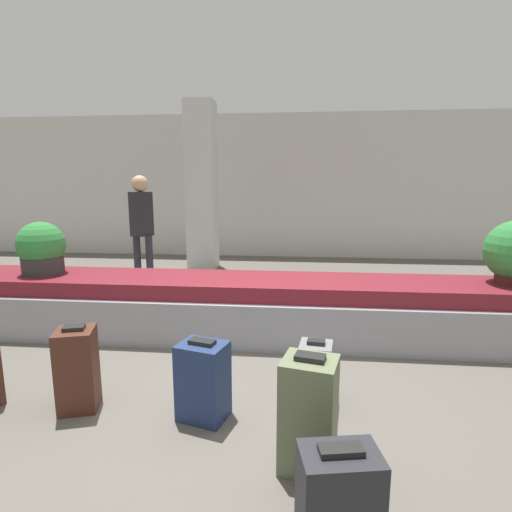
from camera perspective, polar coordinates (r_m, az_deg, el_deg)
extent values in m
plane|color=#59544C|center=(3.42, -2.23, -18.85)|extent=(18.00, 18.00, 0.00)
cube|color=beige|center=(9.17, 3.11, 9.86)|extent=(18.00, 0.06, 3.20)
cube|color=gray|center=(4.48, 0.00, -8.29)|extent=(8.08, 0.99, 0.48)
cube|color=maroon|center=(4.38, 0.00, -4.30)|extent=(7.76, 0.83, 0.17)
cube|color=silver|center=(7.92, -7.74, 9.72)|extent=(0.54, 0.54, 3.20)
cube|color=slate|center=(3.19, 8.46, -16.31)|extent=(0.27, 0.27, 0.48)
cube|color=black|center=(3.09, 8.58, -12.05)|extent=(0.14, 0.10, 0.03)
cube|color=#472319|center=(3.35, -24.15, -14.54)|extent=(0.34, 0.34, 0.61)
cube|color=black|center=(3.23, -24.58, -9.32)|extent=(0.17, 0.13, 0.03)
cube|color=#5B6647|center=(2.51, 7.53, -21.58)|extent=(0.36, 0.34, 0.68)
cube|color=black|center=(2.34, 7.74, -14.14)|extent=(0.19, 0.13, 0.03)
cube|color=navy|center=(3.00, -7.56, -17.30)|extent=(0.39, 0.34, 0.56)
cube|color=black|center=(2.87, -7.70, -12.07)|extent=(0.20, 0.14, 0.03)
cube|color=#232328|center=(2.18, 11.76, -30.86)|extent=(0.40, 0.31, 0.47)
cube|color=black|center=(2.02, 12.05, -25.48)|extent=(0.21, 0.12, 0.03)
cylinder|color=#2D2D2D|center=(5.19, -28.13, -1.17)|extent=(0.45, 0.45, 0.20)
sphere|color=#2D7F38|center=(5.16, -28.36, 1.46)|extent=(0.52, 0.52, 0.52)
cylinder|color=#282833|center=(6.60, -16.55, -0.92)|extent=(0.11, 0.11, 0.86)
cylinder|color=#282833|center=(6.53, -14.93, -0.97)|extent=(0.11, 0.11, 0.86)
cube|color=#232328|center=(6.46, -16.08, 5.77)|extent=(0.34, 0.36, 0.68)
sphere|color=tan|center=(6.45, -16.29, 9.90)|extent=(0.25, 0.25, 0.25)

